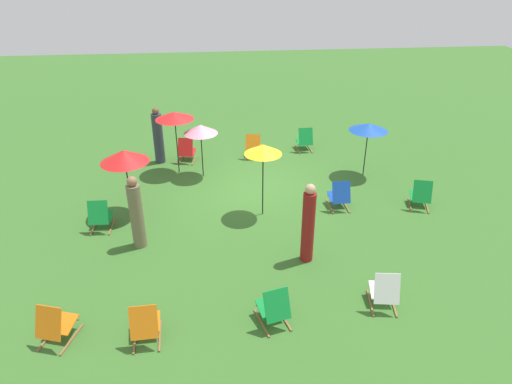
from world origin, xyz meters
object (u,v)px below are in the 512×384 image
umbrella_0 (201,129)px  person_0 (308,225)px  umbrella_1 (174,116)px  deckchair_3 (145,324)px  deckchair_6 (55,325)px  umbrella_2 (369,127)px  deckchair_9 (253,147)px  person_2 (158,137)px  umbrella_4 (263,150)px  deckchair_0 (421,195)px  person_1 (136,214)px  umbrella_3 (124,156)px  deckchair_7 (187,151)px  deckchair_5 (100,216)px  deckchair_1 (384,291)px  deckchair_4 (339,196)px  deckchair_2 (274,308)px  deckchair_8 (305,140)px

umbrella_0 → person_0: person_0 is taller
umbrella_1 → person_0: size_ratio=1.03×
deckchair_3 → deckchair_6: same height
deckchair_3 → umbrella_2: (-5.94, -6.22, 1.18)m
deckchair_9 → person_2: 3.11m
umbrella_0 → umbrella_4: umbrella_4 is taller
deckchair_0 → person_1: person_1 is taller
person_1 → umbrella_3: bearing=-8.5°
deckchair_7 → deckchair_0: bearing=160.0°
deckchair_5 → person_1: bearing=143.0°
deckchair_6 → person_0: person_0 is taller
deckchair_1 → umbrella_3: bearing=-29.1°
deckchair_5 → deckchair_1: bearing=151.9°
deckchair_1 → deckchair_6: bearing=11.2°
deckchair_9 → umbrella_4: umbrella_4 is taller
deckchair_0 → person_2: bearing=-11.3°
deckchair_3 → person_0: (-3.32, -2.10, 0.55)m
deckchair_1 → person_0: person_0 is taller
deckchair_1 → deckchair_9: size_ratio=0.99×
person_0 → deckchair_7: bearing=65.7°
deckchair_4 → deckchair_2: bearing=59.6°
umbrella_3 → person_2: (-0.48, -3.29, -0.78)m
deckchair_8 → deckchair_9: (1.81, 0.42, 0.00)m
deckchair_8 → deckchair_1: bearing=88.5°
deckchair_2 → umbrella_4: umbrella_4 is taller
deckchair_7 → umbrella_2: 5.79m
deckchair_3 → umbrella_4: size_ratio=0.42×
deckchair_4 → umbrella_2: bearing=-124.7°
umbrella_2 → deckchair_8: bearing=-56.2°
deckchair_0 → umbrella_4: bearing=15.2°
deckchair_2 → deckchair_3: bearing=-10.2°
deckchair_1 → person_1: size_ratio=0.46×
deckchair_3 → deckchair_7: (-0.50, -7.82, 0.00)m
deckchair_5 → deckchair_7: 4.42m
deckchair_8 → umbrella_1: size_ratio=0.43×
deckchair_2 → person_2: size_ratio=0.47×
deckchair_7 → person_0: (-2.82, 5.72, 0.55)m
deckchair_3 → deckchair_9: bearing=-111.1°
deckchair_0 → deckchair_4: 2.19m
deckchair_1 → umbrella_1: umbrella_1 is taller
deckchair_3 → person_0: 3.97m
deckchair_2 → deckchair_7: size_ratio=1.03×
deckchair_3 → umbrella_2: bearing=-136.0°
deckchair_3 → umbrella_4: 5.13m
deckchair_0 → person_2: size_ratio=0.47×
deckchair_4 → person_2: bearing=-36.2°
person_2 → deckchair_5: bearing=160.6°
umbrella_0 → person_0: 5.16m
deckchair_4 → deckchair_1: bearing=87.0°
deckchair_2 → umbrella_0: 6.72m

